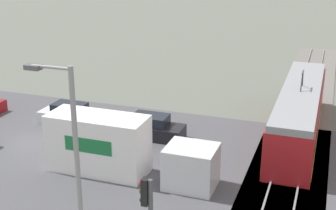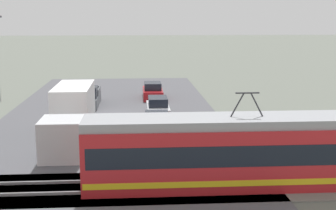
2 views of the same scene
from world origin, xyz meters
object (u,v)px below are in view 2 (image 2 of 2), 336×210
(sedan_car_0, at_px, (153,92))
(sedan_car_1, at_px, (157,127))
(light_rail_tram, at_px, (246,152))
(pickup_truck, at_px, (88,98))
(sedan_car_2, at_px, (158,108))
(box_truck, at_px, (72,116))

(sedan_car_0, bearing_deg, sedan_car_1, 89.01)
(light_rail_tram, relative_size, sedan_car_0, 3.35)
(pickup_truck, distance_m, sedan_car_2, 7.77)
(box_truck, height_order, sedan_car_0, box_truck)
(light_rail_tram, distance_m, pickup_truck, 22.59)
(sedan_car_1, bearing_deg, sedan_car_2, -93.16)
(pickup_truck, bearing_deg, light_rail_tram, 114.48)
(pickup_truck, relative_size, sedan_car_1, 1.20)
(sedan_car_0, distance_m, sedan_car_1, 14.70)
(pickup_truck, xyz_separation_m, sedan_car_0, (-5.91, -3.42, -0.04))
(sedan_car_0, distance_m, sedan_car_2, 8.35)
(light_rail_tram, bearing_deg, sedan_car_0, -81.82)
(sedan_car_0, bearing_deg, sedan_car_2, 90.67)
(light_rail_tram, height_order, box_truck, light_rail_tram)
(light_rail_tram, xyz_separation_m, sedan_car_0, (3.44, -23.97, -0.96))
(pickup_truck, bearing_deg, sedan_car_1, 116.66)
(light_rail_tram, bearing_deg, sedan_car_2, -77.91)
(box_truck, relative_size, sedan_car_1, 2.12)
(light_rail_tram, height_order, sedan_car_2, light_rail_tram)
(box_truck, height_order, pickup_truck, box_truck)
(light_rail_tram, bearing_deg, sedan_car_1, -68.26)
(sedan_car_2, bearing_deg, light_rail_tram, -77.91)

